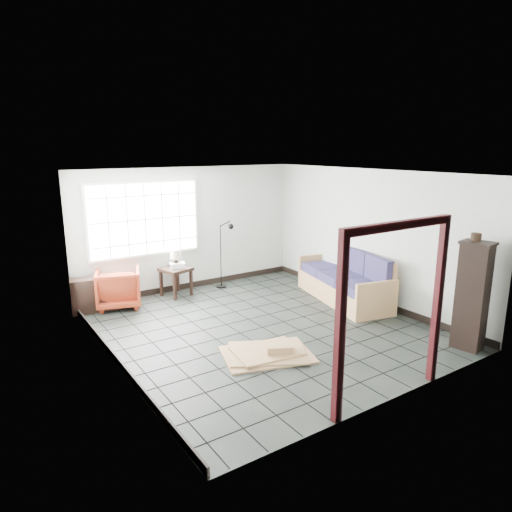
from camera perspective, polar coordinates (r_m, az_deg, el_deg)
ground at (r=7.88m, az=0.83°, el=-8.90°), size 5.50×5.50×0.00m
room_shell at (r=7.43m, az=0.75°, el=3.23°), size 5.02×5.52×2.61m
window_panel at (r=9.35m, az=-13.76°, el=4.49°), size 2.32×0.08×1.52m
doorway_trim at (r=5.53m, az=16.97°, el=-4.19°), size 1.80×0.08×2.20m
futon_sofa at (r=9.30m, az=11.25°, el=-3.21°), size 1.36×2.44×1.02m
armchair at (r=9.12m, az=-16.82°, el=-3.60°), size 1.00×0.97×0.82m
side_table at (r=9.48m, az=-9.99°, el=-2.07°), size 0.67×0.67×0.60m
table_lamp at (r=9.42m, az=-10.01°, el=0.12°), size 0.29×0.29×0.38m
projector at (r=9.44m, az=-9.82°, el=-1.15°), size 0.35×0.30×0.10m
floor_lamp at (r=9.85m, az=-3.81°, el=0.48°), size 0.39×0.36×1.47m
console_shelf at (r=9.04m, az=-19.51°, el=-4.55°), size 0.87×0.46×0.64m
tall_shelf at (r=7.55m, az=25.42°, el=-4.44°), size 0.42×0.50×1.66m
pot at (r=7.41m, az=25.81°, el=2.16°), size 0.16×0.16×0.11m
open_box at (r=8.83m, az=12.61°, el=-5.58°), size 0.83×0.45×0.45m
cardboard_pile at (r=6.88m, az=1.59°, el=-11.93°), size 1.50×1.27×0.19m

